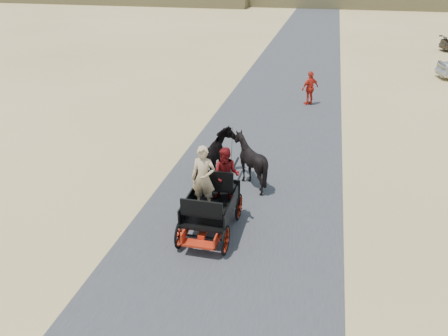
% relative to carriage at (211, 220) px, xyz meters
% --- Properties ---
extents(ground, '(140.00, 140.00, 0.00)m').
position_rel_carriage_xyz_m(ground, '(0.63, -2.13, -0.36)').
color(ground, tan).
extents(road, '(6.00, 140.00, 0.01)m').
position_rel_carriage_xyz_m(road, '(0.63, -2.13, -0.35)').
color(road, '#38383A').
rests_on(road, ground).
extents(carriage, '(1.30, 2.40, 0.72)m').
position_rel_carriage_xyz_m(carriage, '(0.00, 0.00, 0.00)').
color(carriage, black).
rests_on(carriage, ground).
extents(horse_left, '(0.91, 2.01, 1.70)m').
position_rel_carriage_xyz_m(horse_left, '(-0.55, 3.00, 0.49)').
color(horse_left, black).
rests_on(horse_left, ground).
extents(horse_right, '(1.37, 1.54, 1.70)m').
position_rel_carriage_xyz_m(horse_right, '(0.55, 3.00, 0.49)').
color(horse_right, black).
rests_on(horse_right, ground).
extents(driver_man, '(0.66, 0.43, 1.80)m').
position_rel_carriage_xyz_m(driver_man, '(-0.20, 0.05, 1.26)').
color(driver_man, tan).
rests_on(driver_man, carriage).
extents(passenger_woman, '(0.77, 0.60, 1.58)m').
position_rel_carriage_xyz_m(passenger_woman, '(0.30, 0.60, 1.15)').
color(passenger_woman, '#660C0F').
rests_on(passenger_woman, carriage).
extents(pedestrian, '(1.02, 1.00, 1.73)m').
position_rel_carriage_xyz_m(pedestrian, '(1.99, 12.28, 0.50)').
color(pedestrian, red).
rests_on(pedestrian, ground).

